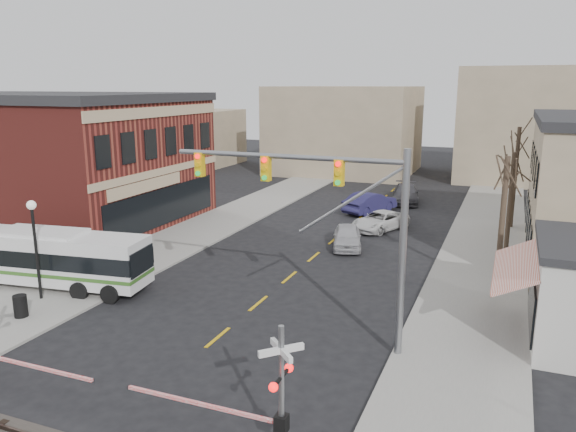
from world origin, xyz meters
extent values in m
plane|color=black|center=(0.00, 0.00, 0.00)|extent=(160.00, 160.00, 0.00)
cube|color=gray|center=(-9.50, 20.00, 0.06)|extent=(5.00, 60.00, 0.12)
cube|color=gray|center=(9.50, 20.00, 0.06)|extent=(5.00, 60.00, 0.12)
cube|color=maroon|center=(-27.00, 16.00, 4.50)|extent=(30.00, 15.00, 9.00)
cube|color=tan|center=(-11.95, 16.00, 4.30)|extent=(0.10, 15.00, 0.50)
cube|color=tan|center=(-11.95, 16.00, 8.40)|extent=(0.10, 15.00, 0.70)
cube|color=black|center=(-11.95, 16.00, 1.80)|extent=(0.08, 13.00, 2.60)
cube|color=red|center=(11.20, 7.00, 3.00)|extent=(1.68, 6.00, 0.87)
cylinder|color=#382B21|center=(10.50, 12.00, 3.50)|extent=(0.28, 0.28, 6.75)
cylinder|color=#382B21|center=(10.80, 18.00, 3.27)|extent=(0.28, 0.28, 6.30)
cylinder|color=#382B21|center=(11.00, 26.00, 3.72)|extent=(0.28, 0.28, 7.20)
cube|color=silver|center=(-11.14, 3.97, 1.66)|extent=(11.31, 3.87, 2.42)
cube|color=black|center=(-11.14, 3.97, 1.80)|extent=(11.36, 3.92, 0.83)
cube|color=#346321|center=(-11.14, 3.97, 1.06)|extent=(11.36, 3.92, 0.18)
cylinder|color=black|center=(-11.14, 3.97, 0.46)|extent=(1.24, 2.51, 0.92)
cylinder|color=gray|center=(7.22, 3.20, 4.00)|extent=(0.28, 0.28, 8.00)
cylinder|color=gray|center=(2.52, 3.20, 7.50)|extent=(9.41, 0.20, 0.20)
cube|color=gold|center=(4.72, 3.20, 7.00)|extent=(0.35, 0.30, 1.00)
cube|color=gold|center=(1.72, 3.20, 7.00)|extent=(0.35, 0.30, 1.00)
cube|color=gold|center=(-1.28, 3.20, 7.00)|extent=(0.35, 0.30, 1.00)
cube|color=#FF0C0C|center=(-3.53, -4.23, 1.10)|extent=(5.00, 0.10, 0.10)
cylinder|color=gray|center=(5.40, -4.12, 2.00)|extent=(0.16, 0.16, 4.00)
cube|color=silver|center=(5.40, -4.12, 3.30)|extent=(1.00, 1.00, 0.18)
cube|color=silver|center=(5.40, -4.12, 3.30)|extent=(1.00, 1.00, 0.18)
sphere|color=#FF0C0C|center=(5.40, -4.67, 2.50)|extent=(0.26, 0.26, 0.26)
sphere|color=#FF0C0C|center=(5.40, -3.57, 2.50)|extent=(0.26, 0.26, 0.26)
cube|color=black|center=(5.40, -4.12, 1.10)|extent=(0.35, 0.35, 0.50)
cube|color=#FF0C0C|center=(2.80, -4.12, 1.10)|extent=(5.00, 0.10, 0.10)
cylinder|color=black|center=(-9.93, 2.42, 2.36)|extent=(0.14, 0.14, 4.47)
sphere|color=silver|center=(-9.93, 2.42, 4.74)|extent=(0.44, 0.44, 0.44)
cylinder|color=black|center=(-9.06, 0.41, 0.62)|extent=(0.60, 0.60, 0.99)
imported|color=#AAA9AE|center=(1.31, 16.72, 0.74)|extent=(2.85, 4.62, 1.47)
imported|color=#201D48|center=(0.24, 27.12, 0.86)|extent=(3.71, 5.49, 1.71)
imported|color=silver|center=(2.27, 21.92, 0.67)|extent=(3.99, 5.34, 1.35)
imported|color=#403E43|center=(2.20, 32.32, 0.79)|extent=(3.13, 5.75, 1.58)
imported|color=#544943|center=(-8.09, 4.22, 0.92)|extent=(0.58, 0.69, 1.60)
imported|color=#394865|center=(-10.92, 7.99, 0.95)|extent=(0.94, 1.01, 1.67)
camera|label=1|loc=(10.69, -16.82, 10.22)|focal=35.00mm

